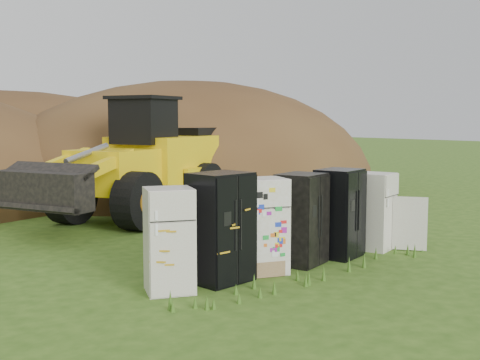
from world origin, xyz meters
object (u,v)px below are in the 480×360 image
(fridge_black_side, at_px, (220,227))
(fridge_open_door, at_px, (375,211))
(fridge_leftmost, at_px, (169,240))
(wheel_loader, at_px, (125,159))
(fridge_black_right, at_px, (339,213))
(fridge_dark_mid, at_px, (301,219))
(fridge_sticker, at_px, (263,226))

(fridge_black_side, distance_m, fridge_open_door, 3.98)
(fridge_leftmost, distance_m, wheel_loader, 6.75)
(fridge_leftmost, bearing_deg, fridge_black_right, 21.73)
(fridge_open_door, distance_m, wheel_loader, 6.73)
(fridge_leftmost, xyz_separation_m, wheel_loader, (2.57, 6.18, 0.83))
(fridge_dark_mid, bearing_deg, fridge_open_door, -18.73)
(fridge_leftmost, distance_m, fridge_sticker, 1.90)
(fridge_black_right, xyz_separation_m, fridge_open_door, (1.10, -0.01, -0.07))
(fridge_sticker, height_order, fridge_open_door, fridge_sticker)
(fridge_leftmost, bearing_deg, fridge_open_door, 21.75)
(fridge_leftmost, xyz_separation_m, fridge_sticker, (1.90, -0.04, 0.02))
(fridge_dark_mid, bearing_deg, fridge_sticker, 164.56)
(fridge_black_side, xyz_separation_m, fridge_black_right, (2.88, -0.01, -0.05))
(wheel_loader, bearing_deg, fridge_black_right, -102.68)
(fridge_dark_mid, relative_size, wheel_loader, 0.25)
(fridge_leftmost, bearing_deg, fridge_dark_mid, 22.23)
(fridge_dark_mid, height_order, wheel_loader, wheel_loader)
(wheel_loader, bearing_deg, fridge_sticker, -120.47)
(fridge_black_right, bearing_deg, fridge_open_door, -15.91)
(fridge_black_side, bearing_deg, fridge_dark_mid, -6.54)
(fridge_leftmost, xyz_separation_m, fridge_dark_mid, (2.86, -0.00, 0.03))
(fridge_black_right, height_order, fridge_open_door, fridge_black_right)
(fridge_leftmost, height_order, fridge_dark_mid, fridge_dark_mid)
(fridge_dark_mid, xyz_separation_m, fridge_open_door, (2.09, -0.04, -0.05))
(fridge_sticker, xyz_separation_m, fridge_dark_mid, (0.96, 0.03, 0.01))
(fridge_leftmost, relative_size, fridge_sticker, 0.98)
(fridge_leftmost, relative_size, fridge_black_right, 0.95)
(fridge_leftmost, relative_size, wheel_loader, 0.24)
(fridge_black_side, height_order, fridge_sticker, fridge_black_side)
(fridge_black_side, bearing_deg, fridge_black_right, -7.50)
(fridge_sticker, bearing_deg, fridge_leftmost, -161.60)
(fridge_leftmost, xyz_separation_m, fridge_black_side, (0.97, -0.03, 0.09))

